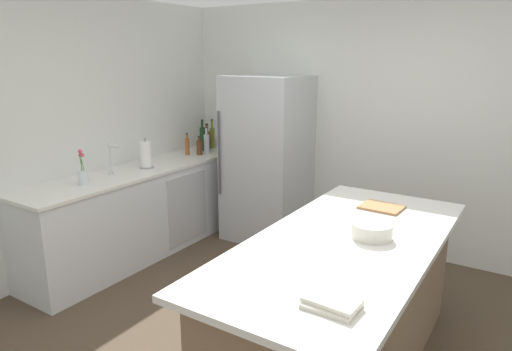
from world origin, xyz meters
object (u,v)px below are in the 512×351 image
object	(u,v)px
wine_bottle	(203,138)
cookbook_stack	(332,303)
syrup_bottle	(199,147)
flower_vase	(83,174)
paper_towel_roll	(146,155)
cutting_board	(381,207)
sink_faucet	(111,159)
mixing_bowl	(372,230)
kitchen_island	(342,304)
refrigerator	(267,159)
whiskey_bottle	(207,140)
soda_bottle	(207,143)
vinegar_bottle	(187,146)
olive_oil_bottle	(212,137)

from	to	relation	value
wine_bottle	cookbook_stack	bearing A→B (deg)	-41.87
wine_bottle	syrup_bottle	world-z (taller)	wine_bottle
flower_vase	syrup_bottle	world-z (taller)	flower_vase
paper_towel_roll	cutting_board	bearing A→B (deg)	0.46
sink_faucet	mixing_bowl	world-z (taller)	sink_faucet
kitchen_island	flower_vase	xyz separation A→B (m)	(-2.46, -0.06, 0.54)
refrigerator	whiskey_bottle	distance (m)	0.92
mixing_bowl	cutting_board	distance (m)	0.62
refrigerator	whiskey_bottle	xyz separation A→B (m)	(-0.91, 0.08, 0.12)
syrup_bottle	cookbook_stack	size ratio (longest dim) A/B	0.85
kitchen_island	syrup_bottle	size ratio (longest dim) A/B	10.48
syrup_bottle	mixing_bowl	distance (m)	2.89
whiskey_bottle	soda_bottle	distance (m)	0.23
sink_faucet	vinegar_bottle	xyz separation A→B (m)	(0.01, 1.09, -0.05)
soda_bottle	mixing_bowl	bearing A→B (deg)	-30.68
olive_oil_bottle	cutting_board	world-z (taller)	olive_oil_bottle
kitchen_island	syrup_bottle	bearing A→B (deg)	148.11
whiskey_bottle	mixing_bowl	xyz separation A→B (m)	(2.65, -1.67, -0.07)
cutting_board	mixing_bowl	bearing A→B (deg)	-78.03
whiskey_bottle	kitchen_island	bearing A→B (deg)	-35.29
flower_vase	whiskey_bottle	world-z (taller)	flower_vase
wine_bottle	vinegar_bottle	distance (m)	0.29
vinegar_bottle	wine_bottle	bearing A→B (deg)	90.08
vinegar_bottle	mixing_bowl	xyz separation A→B (m)	(2.64, -1.30, -0.06)
syrup_bottle	kitchen_island	bearing A→B (deg)	-31.89
flower_vase	vinegar_bottle	distance (m)	1.47
olive_oil_bottle	soda_bottle	distance (m)	0.32
wine_bottle	paper_towel_roll	bearing A→B (deg)	-85.99
whiskey_bottle	vinegar_bottle	bearing A→B (deg)	-88.74
sink_faucet	soda_bottle	bearing A→B (deg)	83.58
refrigerator	soda_bottle	size ratio (longest dim) A/B	5.83
flower_vase	whiskey_bottle	xyz separation A→B (m)	(-0.07, 1.85, 0.03)
vinegar_bottle	cutting_board	xyz separation A→B (m)	(2.52, -0.70, -0.10)
flower_vase	wine_bottle	distance (m)	1.76
refrigerator	wine_bottle	world-z (taller)	refrigerator
olive_oil_bottle	wine_bottle	xyz separation A→B (m)	(0.01, -0.19, 0.01)
vinegar_bottle	cookbook_stack	size ratio (longest dim) A/B	0.99
sink_faucet	mixing_bowl	distance (m)	2.66
flower_vase	soda_bottle	xyz separation A→B (m)	(0.07, 1.66, 0.03)
cookbook_stack	vinegar_bottle	bearing A→B (deg)	141.55
whiskey_bottle	soda_bottle	world-z (taller)	whiskey_bottle
paper_towel_roll	olive_oil_bottle	xyz separation A→B (m)	(-0.08, 1.19, 0.01)
flower_vase	soda_bottle	distance (m)	1.67
kitchen_island	syrup_bottle	distance (m)	2.89
flower_vase	cutting_board	size ratio (longest dim) A/B	1.03
wine_bottle	mixing_bowl	world-z (taller)	wine_bottle
flower_vase	cookbook_stack	bearing A→B (deg)	-14.97
kitchen_island	wine_bottle	xyz separation A→B (m)	(-2.52, 1.69, 0.61)
refrigerator	mixing_bowl	size ratio (longest dim) A/B	7.13
olive_oil_bottle	vinegar_bottle	world-z (taller)	olive_oil_bottle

